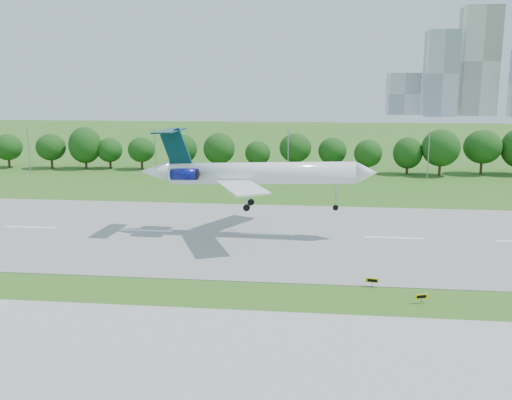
{
  "coord_description": "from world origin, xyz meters",
  "views": [
    {
      "loc": [
        -11.74,
        -63.24,
        23.81
      ],
      "look_at": [
        -21.0,
        18.0,
        7.09
      ],
      "focal_mm": 40.0,
      "sensor_mm": 36.0,
      "label": 1
    }
  ],
  "objects_px": {
    "airliner": "(249,172)",
    "service_vehicle_a": "(253,173)",
    "taxi_sign_left": "(372,280)",
    "service_vehicle_b": "(176,175)"
  },
  "relations": [
    {
      "from": "airliner",
      "to": "service_vehicle_b",
      "type": "distance_m",
      "value": 60.81
    },
    {
      "from": "airliner",
      "to": "service_vehicle_a",
      "type": "bearing_deg",
      "value": 98.57
    },
    {
      "from": "airliner",
      "to": "taxi_sign_left",
      "type": "bearing_deg",
      "value": -49.68
    },
    {
      "from": "airliner",
      "to": "taxi_sign_left",
      "type": "relative_size",
      "value": 24.4
    },
    {
      "from": "taxi_sign_left",
      "to": "service_vehicle_a",
      "type": "height_order",
      "value": "service_vehicle_a"
    },
    {
      "from": "airliner",
      "to": "service_vehicle_a",
      "type": "relative_size",
      "value": 9.84
    },
    {
      "from": "airliner",
      "to": "taxi_sign_left",
      "type": "height_order",
      "value": "airliner"
    },
    {
      "from": "service_vehicle_a",
      "to": "airliner",
      "type": "bearing_deg",
      "value": -155.29
    },
    {
      "from": "taxi_sign_left",
      "to": "service_vehicle_b",
      "type": "height_order",
      "value": "service_vehicle_b"
    },
    {
      "from": "taxi_sign_left",
      "to": "service_vehicle_a",
      "type": "distance_m",
      "value": 85.88
    }
  ]
}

